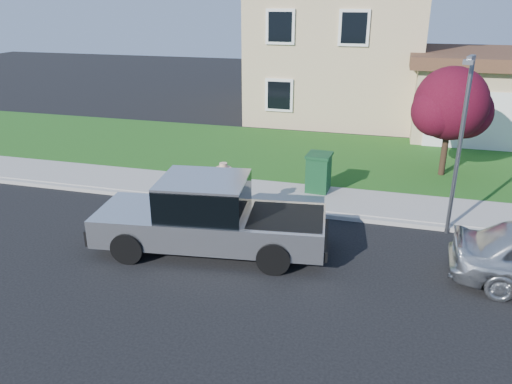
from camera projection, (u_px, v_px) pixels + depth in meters
The scene contains 10 objects.
ground at pixel (252, 259), 11.81m from camera, with size 80.00×80.00×0.00m, color black.
curb at pixel (313, 214), 14.15m from camera, with size 40.00×0.20×0.12m, color gray.
sidewalk at pixel (319, 199), 15.13m from camera, with size 40.00×2.00×0.15m, color gray.
lawn at pixel (337, 157), 19.19m from camera, with size 40.00×7.00×0.10m, color #224814.
house at pixel (365, 54), 25.06m from camera, with size 14.00×11.30×6.85m.
pickup_truck at pixel (209, 218), 11.97m from camera, with size 5.81×2.57×1.85m.
woman at pixel (224, 195), 13.45m from camera, with size 0.68×0.57×1.73m.
ornamental_tree at pixel (452, 107), 16.35m from camera, with size 2.67×2.41×3.66m.
trash_bin at pixel (319, 172), 15.44m from camera, with size 0.78×0.88×1.19m.
street_lamp at pixel (461, 137), 12.18m from camera, with size 0.33×0.59×4.56m.
Camera 1 is at (2.85, -10.03, 5.79)m, focal length 35.00 mm.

